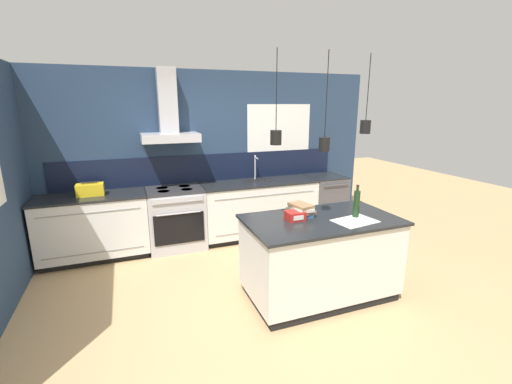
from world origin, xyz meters
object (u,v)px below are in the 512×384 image
Objects in this scene: bottle_on_island at (356,204)px; yellow_toolbox at (90,190)px; red_supply_box at (295,216)px; book_stack at (300,210)px; oven_range at (176,218)px; dishwasher at (324,201)px.

bottle_on_island is 1.06× the size of yellow_toolbox.
yellow_toolbox is (-2.11, 1.87, 0.03)m from red_supply_box.
bottle_on_island is at bearing -25.49° from book_stack.
book_stack is at bearing 154.51° from bottle_on_island.
bottle_on_island reaches higher than oven_range.
bottle_on_island is 0.60m from book_stack.
red_supply_box is 2.82m from yellow_toolbox.
red_supply_box is (-0.12, -0.10, -0.02)m from book_stack.
dishwasher is at bearing 50.48° from red_supply_box.
bottle_on_island is at bearing -113.61° from dishwasher.
book_stack is at bearing -128.90° from dishwasher.
bottle_on_island reaches higher than yellow_toolbox.
red_supply_box is (-1.54, -1.87, 0.50)m from dishwasher.
yellow_toolbox reaches higher than book_stack.
dishwasher is 2.68× the size of yellow_toolbox.
oven_range is 4.80× the size of red_supply_box.
dishwasher is 4.80× the size of red_supply_box.
dishwasher is 2.33m from book_stack.
oven_range is at bearing -179.91° from dishwasher.
oven_range is at bearing 122.63° from book_stack.
oven_range is 2.69m from bottle_on_island.
bottle_on_island is 0.68m from red_supply_box.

